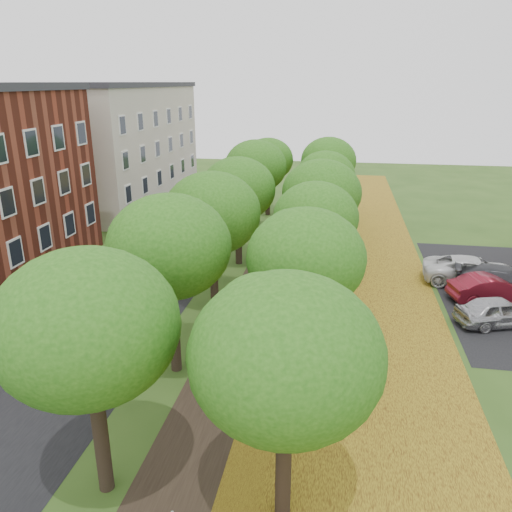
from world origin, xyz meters
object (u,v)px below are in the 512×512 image
at_px(car_grey, 505,281).
at_px(car_white, 474,271).
at_px(car_red, 491,289).
at_px(car_silver, 499,311).

distance_m(car_grey, car_white, 1.77).
bearing_deg(car_grey, car_red, 148.86).
relative_size(car_silver, car_red, 0.95).
distance_m(car_red, car_grey, 1.38).
xyz_separation_m(car_grey, car_white, (-1.27, 1.23, 0.00)).
bearing_deg(car_red, car_white, -6.21).
bearing_deg(car_silver, car_grey, -36.98).
bearing_deg(car_grey, car_silver, 172.37).
relative_size(car_red, car_white, 0.78).
xyz_separation_m(car_silver, car_white, (0.00, 4.92, 0.07)).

